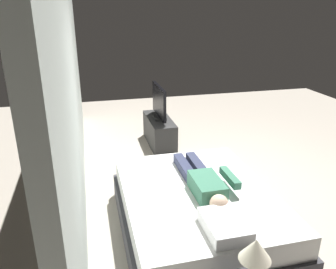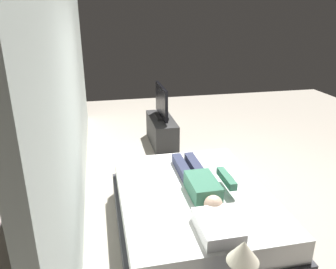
{
  "view_description": "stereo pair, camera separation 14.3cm",
  "coord_description": "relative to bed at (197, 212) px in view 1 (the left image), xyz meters",
  "views": [
    {
      "loc": [
        -3.86,
        1.63,
        2.36
      ],
      "look_at": [
        0.38,
        0.57,
        0.69
      ],
      "focal_mm": 35.71,
      "sensor_mm": 36.0,
      "label": 1
    },
    {
      "loc": [
        -3.9,
        1.49,
        2.36
      ],
      "look_at": [
        0.38,
        0.57,
        0.69
      ],
      "focal_mm": 35.71,
      "sensor_mm": 36.0,
      "label": 2
    }
  ],
  "objects": [
    {
      "name": "pillow",
      "position": [
        -0.71,
        0.0,
        0.34
      ],
      "size": [
        0.48,
        0.34,
        0.12
      ],
      "primitive_type": "cube",
      "color": "white",
      "rests_on": "bed"
    },
    {
      "name": "person",
      "position": [
        0.03,
        -0.08,
        0.36
      ],
      "size": [
        1.26,
        0.46,
        0.18
      ],
      "color": "#387056",
      "rests_on": "bed"
    },
    {
      "name": "ground_plane",
      "position": [
        0.93,
        -0.57,
        -0.26
      ],
      "size": [
        10.0,
        10.0,
        0.0
      ],
      "primitive_type": "plane",
      "color": "#ADA393"
    },
    {
      "name": "back_wall",
      "position": [
        1.33,
        1.23,
        1.14
      ],
      "size": [
        6.4,
        0.1,
        2.8
      ],
      "primitive_type": "cube",
      "color": "silver",
      "rests_on": "ground"
    },
    {
      "name": "lamp",
      "position": [
        -1.33,
        0.06,
        0.59
      ],
      "size": [
        0.22,
        0.22,
        0.42
      ],
      "color": "#59595B",
      "rests_on": "nightstand"
    },
    {
      "name": "tv_stand",
      "position": [
        2.61,
        -0.16,
        -0.01
      ],
      "size": [
        1.1,
        0.4,
        0.5
      ],
      "primitive_type": "cube",
      "color": "#2D2D2D",
      "rests_on": "ground"
    },
    {
      "name": "remote",
      "position": [
        0.18,
        -0.48,
        0.28
      ],
      "size": [
        0.15,
        0.04,
        0.02
      ],
      "primitive_type": "cube",
      "color": "black",
      "rests_on": "bed"
    },
    {
      "name": "tv",
      "position": [
        2.61,
        -0.16,
        0.52
      ],
      "size": [
        0.88,
        0.2,
        0.59
      ],
      "color": "black",
      "rests_on": "tv_stand"
    },
    {
      "name": "bed",
      "position": [
        0.0,
        0.0,
        0.0
      ],
      "size": [
        2.07,
        1.62,
        0.54
      ],
      "color": "#333338",
      "rests_on": "ground"
    }
  ]
}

